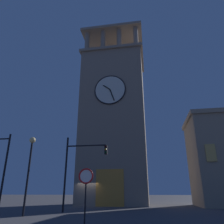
# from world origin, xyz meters

# --- Properties ---
(ground_plane) EXTENTS (200.00, 200.00, 0.00)m
(ground_plane) POSITION_xyz_m (0.00, 0.00, 0.00)
(ground_plane) COLOR #424247
(clocktower) EXTENTS (9.11, 7.55, 27.25)m
(clocktower) POSITION_xyz_m (-2.57, -2.94, 10.95)
(clocktower) COLOR gray
(clocktower) RESTS_ON ground_plane
(traffic_signal_near) EXTENTS (3.65, 0.41, 6.06)m
(traffic_signal_near) POSITION_xyz_m (-1.24, 7.98, 3.88)
(traffic_signal_near) COLOR black
(traffic_signal_near) RESTS_ON ground_plane
(street_lamp) EXTENTS (0.44, 0.44, 5.36)m
(street_lamp) POSITION_xyz_m (1.32, 11.36, 3.71)
(street_lamp) COLOR black
(street_lamp) RESTS_ON ground_plane
(no_horn_sign) EXTENTS (0.78, 0.14, 2.67)m
(no_horn_sign) POSITION_xyz_m (-3.92, 14.84, 2.08)
(no_horn_sign) COLOR black
(no_horn_sign) RESTS_ON ground_plane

